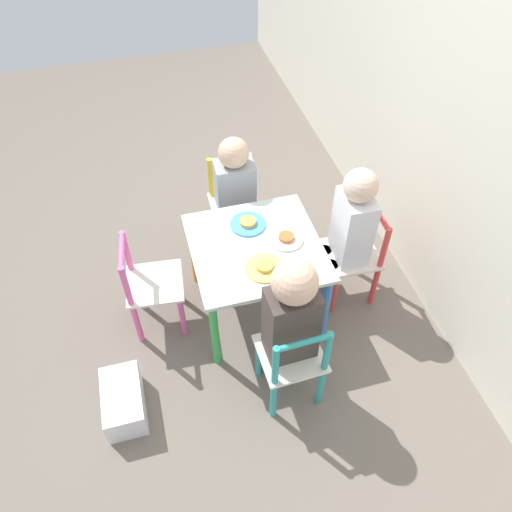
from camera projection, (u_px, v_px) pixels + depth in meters
ground_plane at (256, 306)px, 2.58m from camera, size 6.00×6.00×0.00m
house_wall at (491, 35)px, 1.79m from camera, size 6.00×0.06×2.60m
kids_table at (256, 256)px, 2.30m from camera, size 0.59×0.59×0.45m
chair_yellow at (234, 206)px, 2.72m from camera, size 0.27×0.27×0.53m
chair_red at (355, 256)px, 2.47m from camera, size 0.27×0.27×0.53m
chair_teal at (292, 360)px, 2.07m from camera, size 0.27×0.27×0.53m
chair_pink at (150, 287)px, 2.33m from camera, size 0.28×0.28×0.53m
child_left at (236, 189)px, 2.56m from camera, size 0.21×0.20×0.71m
child_back at (349, 228)px, 2.31m from camera, size 0.21×0.21×0.79m
child_right at (290, 317)px, 1.94m from camera, size 0.22×0.20×0.81m
plate_left at (248, 223)px, 2.34m from camera, size 0.17×0.17×0.03m
plate_back at (286, 239)px, 2.27m from camera, size 0.16×0.16×0.03m
plate_right at (265, 267)px, 2.15m from camera, size 0.17×0.17×0.03m
storage_bin at (124, 401)px, 2.14m from camera, size 0.29×0.17×0.15m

